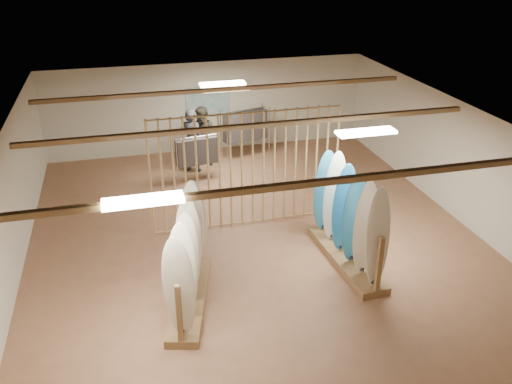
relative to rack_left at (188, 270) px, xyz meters
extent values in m
plane|color=#946447|center=(1.79, 1.93, -0.72)|extent=(12.00, 12.00, 0.00)
plane|color=gray|center=(1.79, 1.93, 2.08)|extent=(12.00, 12.00, 0.00)
plane|color=beige|center=(1.79, 7.93, 0.68)|extent=(12.00, 0.00, 12.00)
plane|color=beige|center=(-3.21, 1.93, 0.68)|extent=(0.00, 12.00, 12.00)
plane|color=beige|center=(6.79, 1.93, 0.68)|extent=(0.00, 12.00, 12.00)
cube|color=olive|center=(1.79, 1.93, 2.00)|extent=(9.50, 6.12, 0.10)
cube|color=white|center=(1.79, 1.93, 2.02)|extent=(1.20, 0.35, 0.06)
cylinder|color=tan|center=(-0.41, 2.73, 0.68)|extent=(0.05, 0.05, 2.78)
cylinder|color=tan|center=(-0.15, 2.73, 0.68)|extent=(0.05, 0.05, 2.78)
cylinder|color=tan|center=(0.11, 2.73, 0.68)|extent=(0.05, 0.05, 2.78)
cylinder|color=tan|center=(0.36, 2.73, 0.68)|extent=(0.05, 0.05, 2.78)
cylinder|color=tan|center=(0.62, 2.73, 0.68)|extent=(0.05, 0.05, 2.78)
cylinder|color=tan|center=(0.88, 2.73, 0.68)|extent=(0.05, 0.05, 2.78)
cylinder|color=tan|center=(1.14, 2.73, 0.68)|extent=(0.05, 0.05, 2.78)
cylinder|color=tan|center=(1.40, 2.73, 0.68)|extent=(0.05, 0.05, 2.78)
cylinder|color=tan|center=(1.66, 2.73, 0.68)|extent=(0.05, 0.05, 2.78)
cylinder|color=tan|center=(1.92, 2.73, 0.68)|extent=(0.05, 0.05, 2.78)
cylinder|color=tan|center=(2.18, 2.73, 0.68)|extent=(0.05, 0.05, 2.78)
cylinder|color=tan|center=(2.44, 2.73, 0.68)|extent=(0.05, 0.05, 2.78)
cylinder|color=tan|center=(2.69, 2.73, 0.68)|extent=(0.05, 0.05, 2.78)
cylinder|color=tan|center=(2.95, 2.73, 0.68)|extent=(0.05, 0.05, 2.78)
cylinder|color=tan|center=(3.21, 2.73, 0.68)|extent=(0.05, 0.05, 2.78)
cylinder|color=tan|center=(3.47, 2.73, 0.68)|extent=(0.05, 0.05, 2.78)
cylinder|color=tan|center=(3.73, 2.73, 0.68)|extent=(0.05, 0.05, 2.78)
cylinder|color=tan|center=(3.99, 2.73, 0.68)|extent=(0.05, 0.05, 2.78)
cube|color=teal|center=(1.79, 7.91, 0.88)|extent=(1.40, 0.03, 0.90)
cube|color=olive|center=(0.00, 0.00, -0.64)|extent=(1.23, 2.67, 0.16)
cylinder|color=black|center=(0.00, 0.00, 0.33)|extent=(0.67, 2.48, 0.01)
ellipsoid|color=silver|center=(-0.28, -1.07, 0.41)|extent=(0.50, 0.19, 1.95)
ellipsoid|color=silver|center=(-0.17, -0.64, 0.41)|extent=(0.50, 0.19, 1.95)
ellipsoid|color=silver|center=(-0.06, -0.21, 0.41)|extent=(0.50, 0.19, 1.95)
ellipsoid|color=silver|center=(0.06, 0.21, 0.41)|extent=(0.50, 0.19, 1.95)
ellipsoid|color=silver|center=(0.17, 0.64, 0.41)|extent=(0.50, 0.19, 1.95)
ellipsoid|color=silver|center=(0.28, 1.07, 0.41)|extent=(0.50, 0.19, 1.95)
cube|color=olive|center=(3.39, 0.57, -0.64)|extent=(0.75, 2.76, 0.16)
cylinder|color=black|center=(3.39, 0.57, 0.38)|extent=(0.16, 2.67, 0.01)
ellipsoid|color=silver|center=(3.46, -0.59, 0.46)|extent=(0.53, 0.09, 2.03)
ellipsoid|color=silver|center=(3.43, -0.13, 0.46)|extent=(0.53, 0.09, 2.03)
ellipsoid|color=#2D8CD1|center=(3.41, 0.34, 0.46)|extent=(0.53, 0.09, 2.03)
ellipsoid|color=#2D8CD1|center=(3.38, 0.80, 0.46)|extent=(0.53, 0.09, 2.03)
ellipsoid|color=white|center=(3.36, 1.27, 0.46)|extent=(0.53, 0.09, 2.03)
ellipsoid|color=#2D8CD1|center=(3.33, 1.73, 0.46)|extent=(0.53, 0.09, 2.03)
cylinder|color=silver|center=(1.04, 5.60, 0.56)|extent=(1.22, 0.23, 0.03)
cube|color=#222227|center=(1.04, 5.60, 0.14)|extent=(1.18, 0.49, 0.75)
cylinder|color=silver|center=(1.04, 5.60, -0.06)|extent=(0.03, 0.03, 1.32)
cylinder|color=silver|center=(2.75, 6.93, 0.80)|extent=(1.42, 0.42, 0.03)
cube|color=#222227|center=(2.75, 6.93, 0.30)|extent=(1.41, 0.71, 0.89)
cylinder|color=silver|center=(2.75, 6.93, 0.06)|extent=(0.03, 0.03, 1.57)
imported|color=#292B31|center=(1.01, 6.28, 0.34)|extent=(0.93, 0.83, 2.12)
imported|color=#313026|center=(1.42, 6.63, 0.29)|extent=(1.22, 1.14, 2.03)
camera|label=1|loc=(-0.90, -8.40, 5.56)|focal=38.00mm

